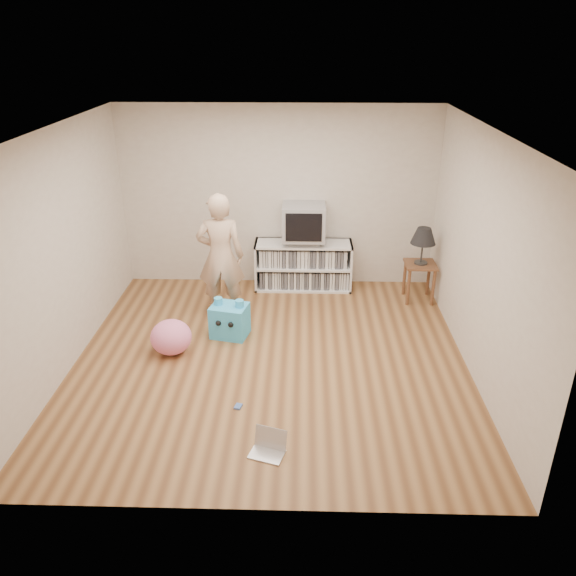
% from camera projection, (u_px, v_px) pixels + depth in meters
% --- Properties ---
extents(ground, '(4.50, 4.50, 0.00)m').
position_uv_depth(ground, '(271.00, 359.00, 6.53)').
color(ground, brown).
rests_on(ground, ground).
extents(walls, '(4.52, 4.52, 2.60)m').
position_uv_depth(walls, '(269.00, 255.00, 5.98)').
color(walls, beige).
rests_on(walls, ground).
extents(ceiling, '(4.50, 4.50, 0.01)m').
position_uv_depth(ceiling, '(267.00, 131.00, 5.43)').
color(ceiling, white).
rests_on(ceiling, walls).
extents(media_unit, '(1.40, 0.45, 0.70)m').
position_uv_depth(media_unit, '(303.00, 265.00, 8.22)').
color(media_unit, white).
rests_on(media_unit, ground).
extents(dvd_deck, '(0.45, 0.35, 0.07)m').
position_uv_depth(dvd_deck, '(304.00, 241.00, 8.04)').
color(dvd_deck, gray).
rests_on(dvd_deck, media_unit).
extents(crt_tv, '(0.60, 0.53, 0.50)m').
position_uv_depth(crt_tv, '(304.00, 222.00, 7.92)').
color(crt_tv, '#98989D').
rests_on(crt_tv, dvd_deck).
extents(side_table, '(0.42, 0.42, 0.55)m').
position_uv_depth(side_table, '(420.00, 272.00, 7.80)').
color(side_table, brown).
rests_on(side_table, ground).
extents(table_lamp, '(0.34, 0.34, 0.52)m').
position_uv_depth(table_lamp, '(423.00, 237.00, 7.58)').
color(table_lamp, '#333333').
rests_on(table_lamp, side_table).
extents(person, '(0.62, 0.42, 1.67)m').
position_uv_depth(person, '(221.00, 256.00, 7.21)').
color(person, '#D4B091').
rests_on(person, ground).
extents(laptop, '(0.36, 0.32, 0.21)m').
position_uv_depth(laptop, '(269.00, 446.00, 5.09)').
color(laptop, silver).
rests_on(laptop, ground).
extents(playing_cards, '(0.09, 0.10, 0.02)m').
position_uv_depth(playing_cards, '(238.00, 406.00, 5.70)').
color(playing_cards, '#4A6EC7').
rests_on(playing_cards, ground).
extents(plush_blue, '(0.50, 0.44, 0.50)m').
position_uv_depth(plush_blue, '(230.00, 320.00, 6.95)').
color(plush_blue, '#35B6FF').
rests_on(plush_blue, ground).
extents(plush_pink, '(0.63, 0.63, 0.41)m').
position_uv_depth(plush_pink, '(171.00, 337.00, 6.59)').
color(plush_pink, pink).
rests_on(plush_pink, ground).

